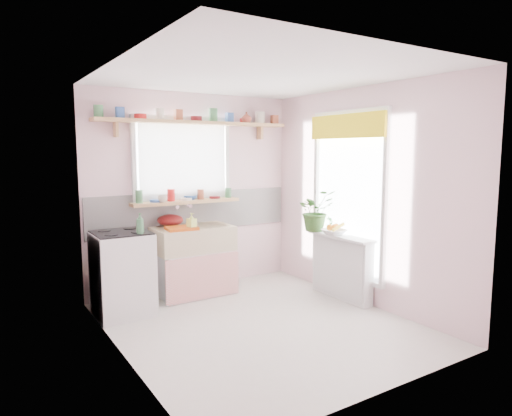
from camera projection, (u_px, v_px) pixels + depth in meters
room at (268, 184)px, 5.59m from camera, size 3.20×3.20×3.20m
sink_unit at (194, 260)px, 5.64m from camera, size 0.95×0.65×1.11m
cooker at (123, 273)px, 4.93m from camera, size 0.58×0.58×0.93m
radiator_ledge at (342, 266)px, 5.50m from camera, size 0.22×0.95×0.78m
windowsill at (186, 202)px, 5.71m from camera, size 1.40×0.22×0.04m
pine_shelf at (196, 123)px, 5.66m from camera, size 2.52×0.24×0.04m
shelf_crockery at (196, 117)px, 5.65m from camera, size 2.47×0.11×0.12m
sill_crockery at (185, 196)px, 5.69m from camera, size 1.35×0.11×0.12m
dish_tray at (182, 228)px, 5.37m from camera, size 0.38×0.30×0.04m
colander at (170, 220)px, 5.64m from camera, size 0.39×0.39×0.15m
jade_plant at (316, 210)px, 5.71m from camera, size 0.50×0.44×0.52m
fruit_bowl at (334, 232)px, 5.44m from camera, size 0.28×0.28×0.07m
herb_pot at (330, 224)px, 5.68m from camera, size 0.11×0.09×0.19m
soap_bottle_sink at (192, 221)px, 5.36m from camera, size 0.11×0.12×0.20m
sill_cup at (163, 199)px, 5.47m from camera, size 0.12×0.12×0.09m
sill_bowl at (190, 197)px, 5.78m from camera, size 0.21×0.21×0.05m
shelf_vase at (246, 117)px, 5.96m from camera, size 0.17×0.17×0.14m
cooker_bottle at (140, 223)px, 4.75m from camera, size 0.09×0.09×0.22m
fruit at (334, 227)px, 5.44m from camera, size 0.20×0.14×0.10m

